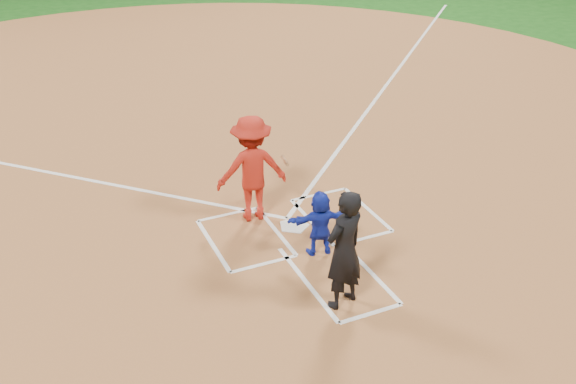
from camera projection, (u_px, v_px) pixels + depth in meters
name	position (u px, v px, depth m)	size (l,w,h in m)	color
ground	(294.00, 227.00, 11.98)	(120.00, 120.00, 0.00)	#144812
home_plate_dirt	(198.00, 118.00, 16.80)	(28.00, 28.00, 0.01)	#925830
home_plate	(294.00, 226.00, 11.97)	(0.60, 0.60, 0.02)	silver
catcher	(320.00, 223.00, 10.93)	(1.10, 0.35, 1.18)	#1628B3
umpire	(344.00, 250.00, 9.50)	(0.72, 0.47, 1.96)	black
chalk_markings	(207.00, 127.00, 16.22)	(28.35, 17.32, 0.01)	white
batter_at_plate	(252.00, 169.00, 11.80)	(1.47, 1.03, 2.05)	#B11F13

